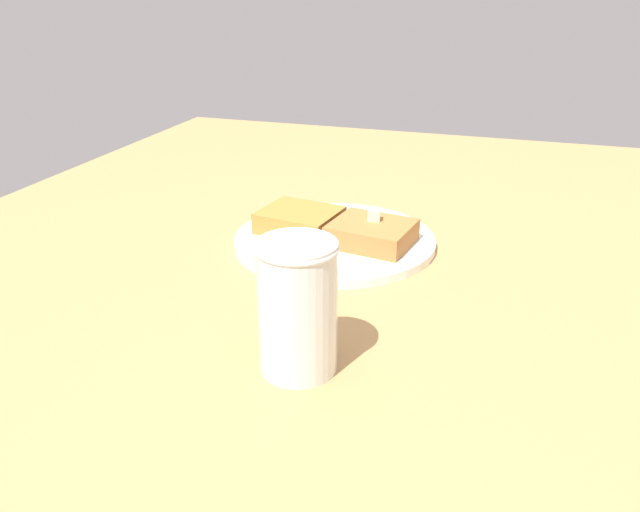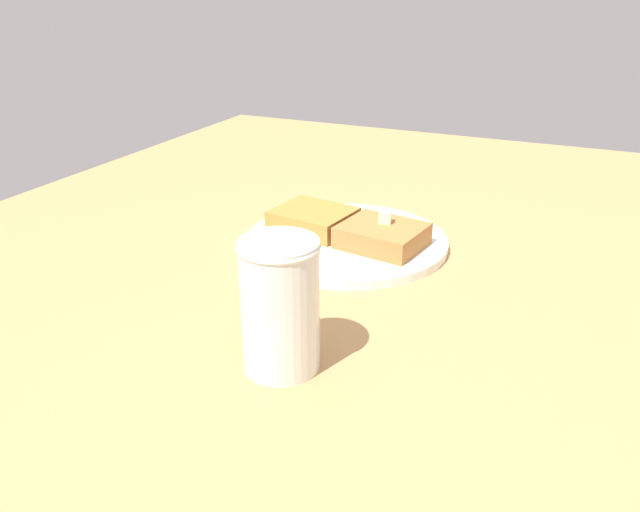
# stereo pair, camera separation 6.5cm
# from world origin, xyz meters

# --- Properties ---
(table_surface) EXTENTS (1.26, 1.26, 0.02)m
(table_surface) POSITION_xyz_m (0.00, 0.00, 0.01)
(table_surface) COLOR tan
(table_surface) RESTS_ON ground
(plate) EXTENTS (0.25, 0.25, 0.01)m
(plate) POSITION_xyz_m (0.09, 0.02, 0.03)
(plate) COLOR white
(plate) RESTS_ON table_surface
(toast_slice_left) EXTENTS (0.11, 0.10, 0.03)m
(toast_slice_left) POSITION_xyz_m (0.04, 0.03, 0.05)
(toast_slice_left) COLOR #AA6D37
(toast_slice_left) RESTS_ON plate
(toast_slice_middle) EXTENTS (0.11, 0.10, 0.03)m
(toast_slice_middle) POSITION_xyz_m (0.14, 0.01, 0.05)
(toast_slice_middle) COLOR #B27632
(toast_slice_middle) RESTS_ON plate
(butter_pat_primary) EXTENTS (0.02, 0.02, 0.01)m
(butter_pat_primary) POSITION_xyz_m (0.04, 0.02, 0.07)
(butter_pat_primary) COLOR #F9F2C4
(butter_pat_primary) RESTS_ON toast_slice_left
(fork) EXTENTS (0.16, 0.07, 0.00)m
(fork) POSITION_xyz_m (0.11, -0.05, 0.04)
(fork) COLOR silver
(fork) RESTS_ON plate
(syrup_jar) EXTENTS (0.07, 0.07, 0.12)m
(syrup_jar) POSITION_xyz_m (0.04, 0.29, 0.08)
(syrup_jar) COLOR #351805
(syrup_jar) RESTS_ON table_surface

